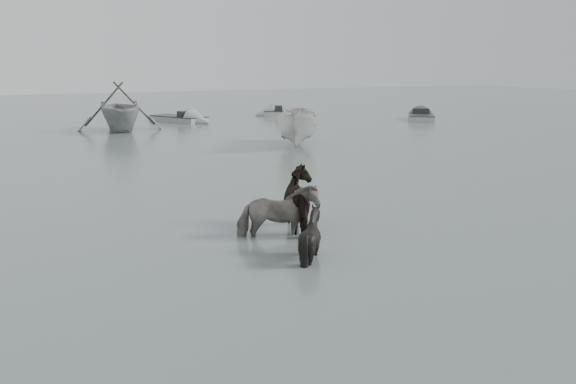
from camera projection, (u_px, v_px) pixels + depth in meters
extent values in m
plane|color=#546461|center=(287.00, 234.00, 14.79)|extent=(140.00, 140.00, 0.00)
imported|color=black|center=(277.00, 204.00, 14.46)|extent=(1.98, 1.28, 1.54)
imported|color=black|center=(306.00, 194.00, 15.24)|extent=(1.64, 1.84, 1.65)
imported|color=black|center=(311.00, 225.00, 12.98)|extent=(1.38, 1.27, 1.33)
imported|color=#979997|center=(120.00, 105.00, 36.48)|extent=(5.61, 6.25, 2.94)
imported|color=beige|center=(298.00, 125.00, 30.21)|extent=(4.19, 5.22, 1.92)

